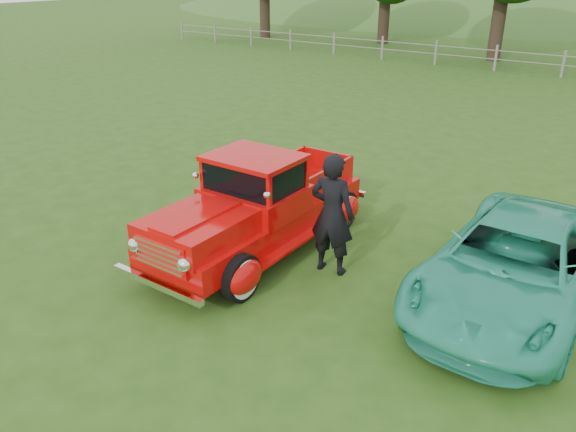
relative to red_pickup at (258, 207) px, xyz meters
The scene contains 5 objects.
ground 1.52m from the red_pickup, 51.56° to the right, with size 140.00×140.00×0.00m, color #2A4D14.
fence_line 21.00m from the red_pickup, 87.80° to the left, with size 48.00×0.12×1.20m.
red_pickup is the anchor object (origin of this frame).
teal_sedan 4.31m from the red_pickup, 10.82° to the left, with size 2.19×4.74×1.32m, color teal.
man 1.52m from the red_pickup, ahead, with size 0.75×0.49×2.07m, color black.
Camera 1 is at (4.93, -6.06, 4.74)m, focal length 35.00 mm.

